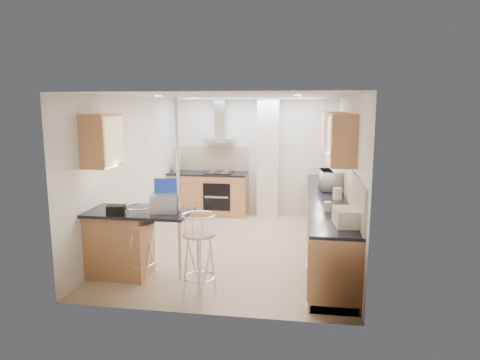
# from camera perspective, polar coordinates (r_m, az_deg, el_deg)

# --- Properties ---
(ground) EXTENTS (4.80, 4.80, 0.00)m
(ground) POSITION_cam_1_polar(r_m,az_deg,el_deg) (7.31, -0.58, -8.86)
(ground) COLOR tan
(ground) RESTS_ON ground
(room_shell) EXTENTS (3.64, 4.84, 2.51)m
(room_shell) POSITION_cam_1_polar(r_m,az_deg,el_deg) (7.29, 2.39, 3.52)
(room_shell) COLOR silver
(room_shell) RESTS_ON ground
(right_counter) EXTENTS (0.63, 4.40, 0.92)m
(right_counter) POSITION_cam_1_polar(r_m,az_deg,el_deg) (7.10, 11.52, -5.75)
(right_counter) COLOR #BA724A
(right_counter) RESTS_ON ground
(back_counter) EXTENTS (1.70, 0.63, 0.92)m
(back_counter) POSITION_cam_1_polar(r_m,az_deg,el_deg) (9.36, -4.26, -1.77)
(back_counter) COLOR #BA724A
(back_counter) RESTS_ON ground
(peninsula) EXTENTS (1.47, 0.72, 0.94)m
(peninsula) POSITION_cam_1_polar(r_m,az_deg,el_deg) (6.12, -13.40, -8.23)
(peninsula) COLOR #BA724A
(peninsula) RESTS_ON ground
(microwave) EXTENTS (0.46, 0.64, 0.33)m
(microwave) POSITION_cam_1_polar(r_m,az_deg,el_deg) (7.53, 12.21, 0.01)
(microwave) COLOR silver
(microwave) RESTS_ON right_counter
(laptop) EXTENTS (0.40, 0.33, 0.24)m
(laptop) POSITION_cam_1_polar(r_m,az_deg,el_deg) (5.80, -10.08, -3.10)
(laptop) COLOR #A0A3A8
(laptop) RESTS_ON peninsula
(bag) EXTENTS (0.27, 0.22, 0.13)m
(bag) POSITION_cam_1_polar(r_m,az_deg,el_deg) (5.84, -16.19, -3.86)
(bag) COLOR black
(bag) RESTS_ON peninsula
(bar_stool_near) EXTENTS (0.51, 0.51, 1.04)m
(bar_stool_near) POSITION_cam_1_polar(r_m,az_deg,el_deg) (6.00, -13.15, -8.12)
(bar_stool_near) COLOR tan
(bar_stool_near) RESTS_ON ground
(bar_stool_end) EXTENTS (0.48, 0.48, 1.06)m
(bar_stool_end) POSITION_cam_1_polar(r_m,az_deg,el_deg) (5.39, -5.46, -9.91)
(bar_stool_end) COLOR tan
(bar_stool_end) RESTS_ON ground
(jar_a) EXTENTS (0.13, 0.13, 0.18)m
(jar_a) POSITION_cam_1_polar(r_m,az_deg,el_deg) (7.33, 12.05, -0.87)
(jar_a) COLOR #EFE5CF
(jar_a) RESTS_ON right_counter
(jar_b) EXTENTS (0.13, 0.13, 0.13)m
(jar_b) POSITION_cam_1_polar(r_m,az_deg,el_deg) (7.61, 12.26, -0.65)
(jar_b) COLOR #EFE5CF
(jar_b) RESTS_ON right_counter
(jar_c) EXTENTS (0.19, 0.19, 0.18)m
(jar_c) POSITION_cam_1_polar(r_m,az_deg,el_deg) (6.78, 12.86, -1.77)
(jar_c) COLOR #BBB895
(jar_c) RESTS_ON right_counter
(jar_d) EXTENTS (0.13, 0.13, 0.13)m
(jar_d) POSITION_cam_1_polar(r_m,az_deg,el_deg) (5.99, 11.54, -3.49)
(jar_d) COLOR silver
(jar_d) RESTS_ON right_counter
(bread_bin) EXTENTS (0.36, 0.43, 0.21)m
(bread_bin) POSITION_cam_1_polar(r_m,az_deg,el_deg) (5.33, 14.21, -4.82)
(bread_bin) COLOR #EFE5CF
(bread_bin) RESTS_ON right_counter
(kettle) EXTENTS (0.16, 0.16, 0.20)m
(kettle) POSITION_cam_1_polar(r_m,az_deg,el_deg) (9.44, -8.45, 1.70)
(kettle) COLOR #B4B7B9
(kettle) RESTS_ON back_counter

